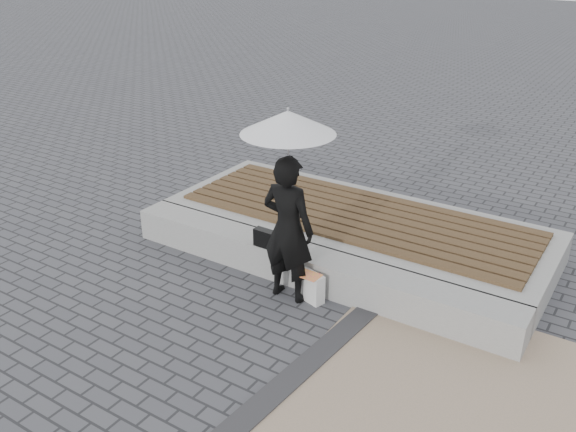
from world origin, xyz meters
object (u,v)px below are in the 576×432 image
at_px(woman, 288,229).
at_px(parasol, 288,122).
at_px(canvas_tote, 311,287).
at_px(seating_ledge, 309,267).
at_px(handbag, 266,239).

distance_m(woman, parasol, 1.19).
bearing_deg(canvas_tote, parasol, -150.52).
xyz_separation_m(woman, canvas_tote, (0.26, 0.06, -0.67)).
bearing_deg(seating_ledge, canvas_tote, -55.70).
distance_m(woman, handbag, 0.60).
relative_size(parasol, handbag, 4.11).
bearing_deg(seating_ledge, parasol, -95.86).
bearing_deg(parasol, seating_ledge, 84.14).
relative_size(woman, parasol, 1.34).
height_order(parasol, canvas_tote, parasol).
distance_m(parasol, canvas_tote, 1.89).
bearing_deg(woman, seating_ledge, -96.74).
distance_m(seating_ledge, woman, 0.75).
relative_size(handbag, canvas_tote, 0.90).
xyz_separation_m(seating_ledge, handbag, (-0.49, -0.17, 0.31)).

